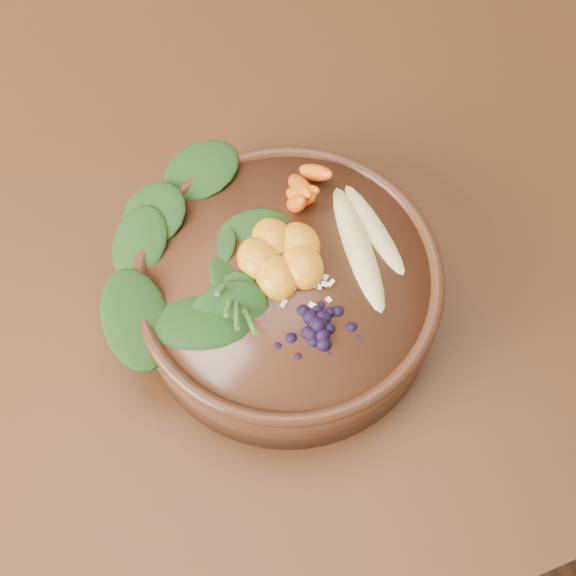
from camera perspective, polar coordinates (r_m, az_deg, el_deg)
name	(u,v)px	position (r m, az deg, el deg)	size (l,w,h in m)	color
ground	(227,421)	(1.53, -4.33, -9.40)	(4.00, 4.00, 0.00)	#381E0F
dining_table	(188,254)	(0.92, -7.12, 2.42)	(1.60, 0.90, 0.75)	#331C0C
stoneware_bowl	(288,293)	(0.74, 0.00, -0.34)	(0.28, 0.28, 0.07)	#462312
kale_heap	(217,229)	(0.71, -5.10, 4.19)	(0.18, 0.16, 0.04)	#1F4217
carrot_cluster	(304,167)	(0.72, 1.13, 8.61)	(0.06, 0.06, 0.08)	orange
banana_halves	(367,231)	(0.72, 5.67, 4.05)	(0.06, 0.16, 0.03)	#E0CC84
mandarin_cluster	(282,250)	(0.70, -0.44, 2.72)	(0.08, 0.09, 0.03)	orange
blueberry_pile	(320,318)	(0.67, 2.26, -2.17)	(0.13, 0.10, 0.04)	black
coconut_flakes	(299,289)	(0.70, 0.79, -0.10)	(0.09, 0.07, 0.01)	white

